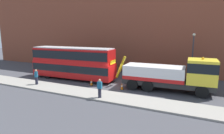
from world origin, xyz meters
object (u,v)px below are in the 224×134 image
at_px(traffic_cone_near_bus, 91,82).
at_px(street_lamp, 193,53).
at_px(recovery_tow_truck, 172,74).
at_px(pedestrian_onlooker, 36,77).
at_px(traffic_cone_midway, 122,86).
at_px(double_decker_bus, 73,62).
at_px(pedestrian_bystander, 100,89).

bearing_deg(traffic_cone_near_bus, street_lamp, 35.70).
xyz_separation_m(recovery_tow_truck, street_lamp, (1.55, 5.60, 1.71)).
relative_size(pedestrian_onlooker, traffic_cone_midway, 2.38).
bearing_deg(street_lamp, traffic_cone_near_bus, -144.30).
relative_size(recovery_tow_truck, traffic_cone_midway, 14.16).
relative_size(recovery_tow_truck, traffic_cone_near_bus, 14.16).
bearing_deg(street_lamp, double_decker_bus, -157.76).
bearing_deg(pedestrian_onlooker, traffic_cone_midway, -11.55).
bearing_deg(pedestrian_onlooker, recovery_tow_truck, -10.58).
bearing_deg(pedestrian_bystander, recovery_tow_truck, -50.59).
height_order(recovery_tow_truck, double_decker_bus, double_decker_bus).
bearing_deg(street_lamp, pedestrian_bystander, -123.06).
distance_m(double_decker_bus, pedestrian_onlooker, 4.87).
distance_m(pedestrian_onlooker, pedestrian_bystander, 8.62).
distance_m(traffic_cone_near_bus, street_lamp, 12.77).
xyz_separation_m(recovery_tow_truck, pedestrian_onlooker, (-14.04, -4.34, -0.77)).
relative_size(recovery_tow_truck, pedestrian_onlooker, 5.96).
relative_size(traffic_cone_midway, street_lamp, 0.12).
xyz_separation_m(pedestrian_onlooker, street_lamp, (15.59, 9.94, 2.49)).
xyz_separation_m(double_decker_bus, traffic_cone_near_bus, (3.67, -1.61, -1.89)).
distance_m(recovery_tow_truck, pedestrian_onlooker, 14.72).
bearing_deg(street_lamp, pedestrian_onlooker, -147.49).
bearing_deg(recovery_tow_truck, pedestrian_bystander, -139.00).
bearing_deg(pedestrian_bystander, traffic_cone_midway, -15.34).
distance_m(double_decker_bus, traffic_cone_near_bus, 4.43).
relative_size(recovery_tow_truck, street_lamp, 1.75).
height_order(pedestrian_onlooker, traffic_cone_near_bus, pedestrian_onlooker).
height_order(double_decker_bus, street_lamp, street_lamp).
xyz_separation_m(double_decker_bus, pedestrian_onlooker, (-1.86, -4.32, -1.25)).
relative_size(double_decker_bus, street_lamp, 1.91).
distance_m(traffic_cone_midway, street_lamp, 10.10).
relative_size(pedestrian_onlooker, pedestrian_bystander, 1.00).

